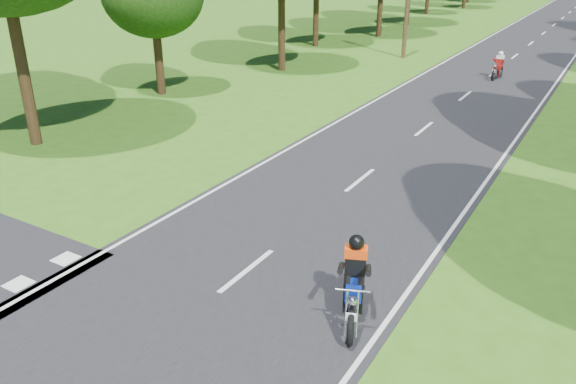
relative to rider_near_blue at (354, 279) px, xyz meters
The scene contains 5 objects.
ground 3.27m from the rider_near_blue, 147.27° to the right, with size 160.00×160.00×0.00m, color #335F15.
main_road 48.37m from the rider_near_blue, 93.15° to the left, with size 7.00×140.00×0.02m, color black.
road_markings 46.51m from the rider_near_blue, 93.45° to the left, with size 7.40×140.00×0.01m.
rider_near_blue is the anchor object (origin of this frame).
rider_far_red 23.14m from the rider_near_blue, 95.55° to the left, with size 0.56×1.68×1.40m, color maroon, non-canonical shape.
Camera 1 is at (6.16, -6.56, 6.52)m, focal length 35.00 mm.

